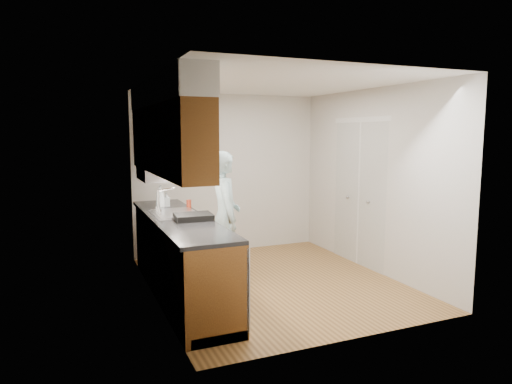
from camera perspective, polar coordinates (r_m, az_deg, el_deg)
floor at (r=5.96m, az=2.20°, el=-11.21°), size 3.50×3.50×0.00m
ceiling at (r=5.67m, az=2.33°, el=13.46°), size 3.50×3.50×0.00m
wall_left at (r=5.23m, az=-12.80°, el=0.06°), size 0.02×3.50×2.50m
wall_right at (r=6.46m, az=14.41°, el=1.39°), size 0.02×3.50×2.50m
wall_back at (r=7.29m, az=-3.58°, el=2.29°), size 3.00×0.02×2.50m
counter at (r=5.43m, az=-9.42°, el=-7.76°), size 0.64×2.80×1.30m
upper_cabinets at (r=5.26m, az=-11.29°, el=7.78°), size 0.47×2.80×1.21m
closet_door at (r=6.72m, az=12.72°, el=-0.26°), size 0.02×1.22×2.05m
floor_mat at (r=6.00m, az=-3.84°, el=-11.00°), size 0.68×0.91×0.02m
person at (r=5.77m, az=-3.93°, el=-2.02°), size 0.53×0.72×1.88m
soap_bottle_a at (r=5.94m, az=-11.87°, el=-0.58°), size 0.15×0.15×0.30m
soap_bottle_b at (r=6.10m, az=-11.14°, el=-0.91°), size 0.09×0.10×0.19m
soda_can at (r=5.90m, az=-8.39°, el=-1.50°), size 0.07×0.07×0.11m
dish_rack at (r=5.14m, az=-7.83°, el=-3.07°), size 0.43×0.37×0.06m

